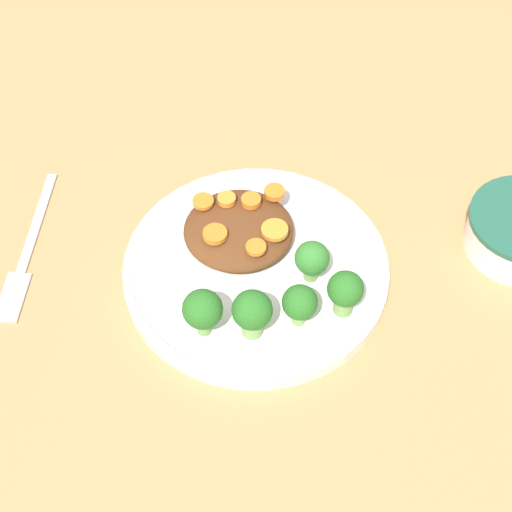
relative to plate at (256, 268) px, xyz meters
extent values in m
plane|color=tan|center=(0.00, 0.00, -0.01)|extent=(4.00, 4.00, 0.00)
cylinder|color=white|center=(0.00, 0.00, 0.00)|extent=(0.27, 0.27, 0.02)
torus|color=white|center=(0.00, 0.00, 0.01)|extent=(0.26, 0.26, 0.01)
ellipsoid|color=#5B3319|center=(0.01, -0.04, 0.02)|extent=(0.11, 0.11, 0.03)
cylinder|color=#7FA85B|center=(-0.03, 0.07, 0.02)|extent=(0.01, 0.01, 0.02)
sphere|color=#286B23|center=(-0.03, 0.07, 0.04)|extent=(0.03, 0.03, 0.03)
cylinder|color=#7FA85B|center=(0.01, 0.08, 0.02)|extent=(0.02, 0.02, 0.03)
sphere|color=#286B23|center=(0.01, 0.08, 0.04)|extent=(0.04, 0.04, 0.04)
cylinder|color=#759E51|center=(-0.05, 0.02, 0.02)|extent=(0.01, 0.01, 0.02)
sphere|color=#337A2D|center=(-0.05, 0.02, 0.04)|extent=(0.03, 0.03, 0.03)
cylinder|color=#759E51|center=(-0.08, 0.06, 0.02)|extent=(0.02, 0.02, 0.02)
sphere|color=#286B23|center=(-0.08, 0.06, 0.04)|extent=(0.03, 0.03, 0.03)
cylinder|color=#759E51|center=(0.05, 0.07, 0.02)|extent=(0.01, 0.01, 0.03)
sphere|color=#286B23|center=(0.05, 0.07, 0.04)|extent=(0.04, 0.04, 0.04)
cylinder|color=orange|center=(0.00, 0.00, 0.03)|extent=(0.02, 0.02, 0.00)
cylinder|color=orange|center=(-0.02, -0.07, 0.04)|extent=(0.02, 0.02, 0.01)
cylinder|color=orange|center=(0.05, -0.06, 0.03)|extent=(0.02, 0.02, 0.00)
cylinder|color=orange|center=(0.00, -0.06, 0.04)|extent=(0.02, 0.02, 0.01)
cylinder|color=orange|center=(-0.02, -0.02, 0.03)|extent=(0.03, 0.03, 0.01)
cylinder|color=orange|center=(0.04, -0.02, 0.03)|extent=(0.02, 0.02, 0.01)
cylinder|color=orange|center=(0.02, -0.06, 0.04)|extent=(0.02, 0.02, 0.01)
cube|color=#B5B5B5|center=(0.23, -0.09, -0.01)|extent=(0.03, 0.14, 0.01)
cube|color=#B5B5B5|center=(0.24, 0.01, -0.01)|extent=(0.03, 0.06, 0.01)
camera|label=1|loc=(0.04, 0.51, 0.68)|focal=60.00mm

